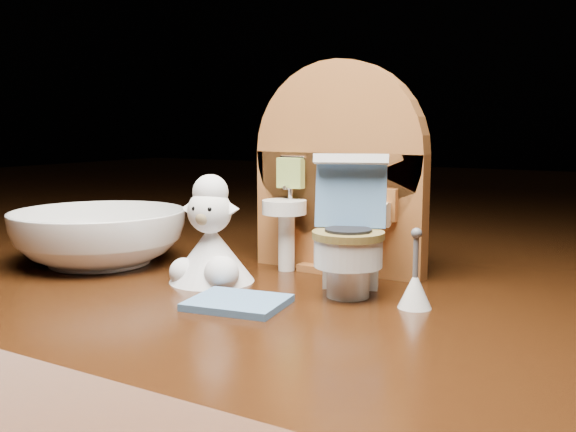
% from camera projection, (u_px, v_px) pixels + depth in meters
% --- Properties ---
extents(backdrop_panel, '(0.13, 0.05, 0.15)m').
position_uv_depth(backdrop_panel, '(337.00, 180.00, 0.46)').
color(backdrop_panel, '#9C5A29').
rests_on(backdrop_panel, ground).
extents(toy_toilet, '(0.05, 0.06, 0.09)m').
position_uv_depth(toy_toilet, '(350.00, 243.00, 0.40)').
color(toy_toilet, white).
rests_on(toy_toilet, ground).
extents(bath_mat, '(0.06, 0.05, 0.00)m').
position_uv_depth(bath_mat, '(238.00, 303.00, 0.38)').
color(bath_mat, '#5078A6').
rests_on(bath_mat, ground).
extents(toilet_brush, '(0.02, 0.02, 0.05)m').
position_uv_depth(toilet_brush, '(415.00, 287.00, 0.37)').
color(toilet_brush, white).
rests_on(toilet_brush, ground).
extents(plush_lamb, '(0.06, 0.06, 0.07)m').
position_uv_depth(plush_lamb, '(211.00, 244.00, 0.43)').
color(plush_lamb, white).
rests_on(plush_lamb, ground).
extents(ceramic_bowl, '(0.14, 0.14, 0.04)m').
position_uv_depth(ceramic_bowl, '(99.00, 237.00, 0.49)').
color(ceramic_bowl, white).
rests_on(ceramic_bowl, ground).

